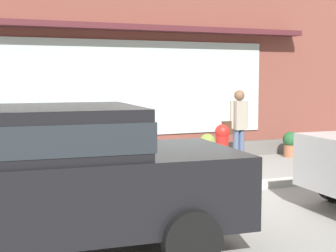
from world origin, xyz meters
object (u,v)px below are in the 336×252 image
(potted_plant_window_left, at_px, (3,145))
(potted_plant_window_right, at_px, (207,146))
(fire_hydrant, at_px, (222,149))
(pedestrian_with_handbag, at_px, (238,123))
(potted_plant_trailing_edge, at_px, (98,150))
(potted_plant_by_entrance, at_px, (291,143))
(parked_car_black, at_px, (43,173))

(potted_plant_window_left, distance_m, potted_plant_window_right, 4.37)
(fire_hydrant, distance_m, potted_plant_window_left, 4.29)
(fire_hydrant, bearing_deg, potted_plant_window_left, 157.12)
(pedestrian_with_handbag, distance_m, potted_plant_window_left, 4.79)
(potted_plant_trailing_edge, distance_m, potted_plant_window_right, 2.49)
(pedestrian_with_handbag, xyz_separation_m, potted_plant_by_entrance, (1.90, 0.75, -0.62))
(pedestrian_with_handbag, distance_m, parked_car_black, 5.98)
(fire_hydrant, xyz_separation_m, potted_plant_trailing_edge, (-2.07, 1.58, -0.11))
(potted_plant_window_right, bearing_deg, potted_plant_trailing_edge, 176.56)
(fire_hydrant, height_order, potted_plant_window_left, potted_plant_window_left)
(fire_hydrant, relative_size, potted_plant_by_entrance, 1.65)
(fire_hydrant, height_order, parked_car_black, parked_car_black)
(pedestrian_with_handbag, bearing_deg, potted_plant_window_left, -19.83)
(fire_hydrant, bearing_deg, parked_car_black, -141.06)
(parked_car_black, relative_size, potted_plant_window_left, 3.45)
(parked_car_black, relative_size, potted_plant_trailing_edge, 5.47)
(potted_plant_trailing_edge, bearing_deg, potted_plant_window_left, 177.29)
(pedestrian_with_handbag, xyz_separation_m, potted_plant_window_left, (-4.66, 1.05, -0.35))
(parked_car_black, xyz_separation_m, potted_plant_window_left, (-0.03, 4.83, -0.31))
(potted_plant_by_entrance, height_order, potted_plant_window_right, potted_plant_window_right)
(potted_plant_window_right, bearing_deg, parked_car_black, -133.29)
(potted_plant_window_left, relative_size, potted_plant_window_right, 1.91)
(fire_hydrant, bearing_deg, potted_plant_trailing_edge, 142.76)
(parked_car_black, bearing_deg, pedestrian_with_handbag, 43.40)
(potted_plant_window_left, bearing_deg, pedestrian_with_handbag, -12.70)
(pedestrian_with_handbag, relative_size, potted_plant_window_right, 2.52)
(pedestrian_with_handbag, xyz_separation_m, potted_plant_window_right, (-0.30, 0.81, -0.57))
(fire_hydrant, xyz_separation_m, potted_plant_by_entrance, (2.61, 1.36, -0.19))
(fire_hydrant, relative_size, potted_plant_window_left, 0.81)
(parked_car_black, distance_m, potted_plant_window_left, 4.85)
(potted_plant_trailing_edge, distance_m, potted_plant_window_left, 1.89)
(potted_plant_trailing_edge, bearing_deg, potted_plant_by_entrance, -2.61)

